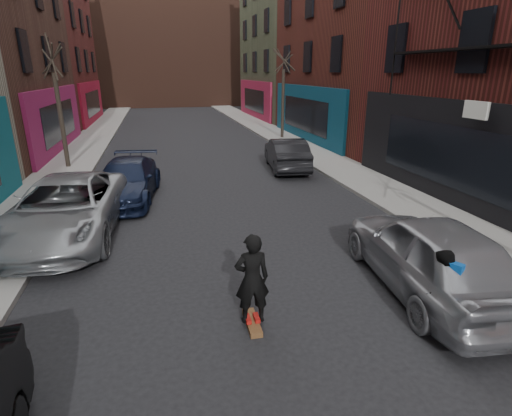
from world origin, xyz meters
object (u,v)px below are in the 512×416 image
skateboarder (252,279)px  parked_left_far (66,208)px  tree_right_far (283,85)px  tree_left_far (57,95)px  parked_left_end (127,181)px  skateboard (252,323)px  parked_right_far (430,254)px  pedestrian (439,291)px  parked_right_end (286,154)px

skateboarder → parked_left_far: bearing=-51.4°
tree_right_far → skateboarder: bearing=-108.8°
tree_left_far → parked_left_end: bearing=-61.9°
tree_right_far → skateboard: (-6.81, -19.97, -3.48)m
parked_right_far → skateboarder: size_ratio=2.92×
skateboarder → pedestrian: (3.10, -0.89, -0.17)m
skateboard → tree_right_far: bearing=72.6°
tree_right_far → parked_left_end: 15.20m
skateboarder → parked_left_end: bearing=-71.3°
tree_left_far → parked_left_end: 6.90m
tree_left_far → tree_right_far: tree_right_far is taller
tree_left_far → tree_right_far: size_ratio=0.96×
tree_right_far → skateboard: 21.38m
skateboarder → pedestrian: 3.23m
parked_left_end → skateboard: bearing=-65.5°
tree_right_far → parked_right_end: tree_right_far is taller
parked_left_far → pedestrian: parked_left_far is taller
pedestrian → skateboarder: bearing=-43.5°
parked_right_end → pedestrian: bearing=92.1°
parked_left_end → parked_right_far: (6.40, -8.03, 0.14)m
skateboard → skateboarder: skateboarder is taller
parked_right_far → skateboard: size_ratio=6.13×
parked_right_end → parked_left_end: bearing=32.1°
parked_left_far → skateboarder: size_ratio=3.45×
tree_left_far → parked_left_end: size_ratio=1.35×
tree_right_far → skateboarder: (-6.81, -19.97, -2.59)m
parked_left_far → parked_right_far: 9.23m
tree_right_far → parked_left_end: tree_right_far is taller
parked_right_far → parked_right_end: (0.54, 11.14, -0.11)m
parked_left_far → parked_right_far: parked_right_far is taller
skateboarder → tree_left_far: bearing=-66.7°
parked_right_far → parked_right_end: bearing=-86.9°
parked_left_end → pedestrian: pedestrian is taller
parked_right_far → skateboarder: skateboarder is taller
tree_left_far → tree_right_far: 13.78m
parked_right_far → pedestrian: size_ratio=3.21×
parked_left_end → skateboard: parked_left_end is taller
tree_left_far → skateboard: 15.41m
tree_left_far → parked_left_end: tree_left_far is taller
skateboarder → pedestrian: skateboarder is taller
tree_left_far → pedestrian: 17.41m
parked_right_end → pedestrian: (-1.25, -12.36, 0.05)m
parked_left_end → pedestrian: size_ratio=3.16×
skateboarder → pedestrian: bearing=165.5°
tree_left_far → skateboard: size_ratio=8.12×
parked_right_end → skateboarder: 12.27m
skateboard → skateboarder: bearing=0.0°
parked_right_end → tree_right_far: bearing=-98.2°
parked_left_end → parked_right_far: parked_right_far is taller
parked_right_far → tree_left_far: bearing=-49.6°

